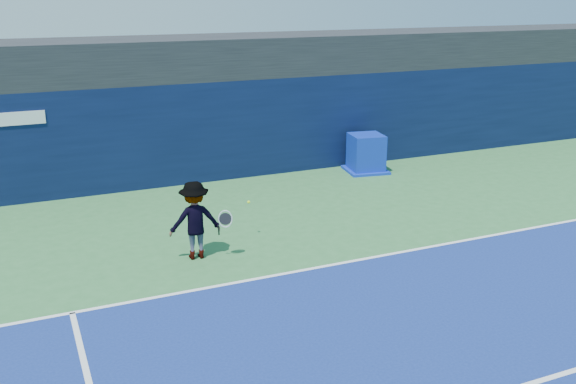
% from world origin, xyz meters
% --- Properties ---
extents(ground, '(80.00, 80.00, 0.00)m').
position_xyz_m(ground, '(0.00, 0.00, 0.00)').
color(ground, '#326F39').
rests_on(ground, ground).
extents(baseline, '(24.00, 0.10, 0.01)m').
position_xyz_m(baseline, '(0.00, 3.00, 0.01)').
color(baseline, white).
rests_on(baseline, ground).
extents(stadium_band, '(36.00, 3.00, 1.20)m').
position_xyz_m(stadium_band, '(0.00, 11.50, 3.60)').
color(stadium_band, black).
rests_on(stadium_band, back_wall_assembly).
extents(back_wall_assembly, '(36.00, 1.03, 3.00)m').
position_xyz_m(back_wall_assembly, '(-0.00, 10.50, 1.50)').
color(back_wall_assembly, '#091233').
rests_on(back_wall_assembly, ground).
extents(equipment_cart, '(1.44, 1.44, 1.20)m').
position_xyz_m(equipment_cart, '(4.67, 9.16, 0.55)').
color(equipment_cart, '#0B24A3').
rests_on(equipment_cart, ground).
extents(tennis_player, '(1.33, 0.75, 1.72)m').
position_xyz_m(tennis_player, '(-2.24, 4.57, 0.86)').
color(tennis_player, silver).
rests_on(tennis_player, ground).
extents(tennis_ball, '(0.07, 0.07, 0.07)m').
position_xyz_m(tennis_ball, '(-0.77, 5.24, 0.87)').
color(tennis_ball, '#CFF71B').
rests_on(tennis_ball, ground).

